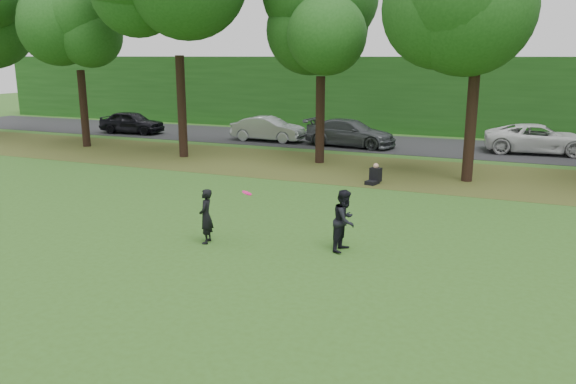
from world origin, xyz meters
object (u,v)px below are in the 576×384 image
(player_left, at_px, (206,216))
(seated_person, at_px, (375,176))
(frisbee, at_px, (247,193))
(player_right, at_px, (345,220))

(player_left, relative_size, seated_person, 1.84)
(player_left, relative_size, frisbee, 4.16)
(frisbee, bearing_deg, player_right, 18.45)
(player_right, xyz_separation_m, frisbee, (-2.45, -0.82, 0.70))
(player_left, distance_m, frisbee, 1.47)
(player_left, bearing_deg, player_right, 88.13)
(frisbee, relative_size, seated_person, 0.44)
(seated_person, bearing_deg, player_left, -91.37)
(seated_person, bearing_deg, player_right, -67.57)
(player_right, height_order, frisbee, player_right)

